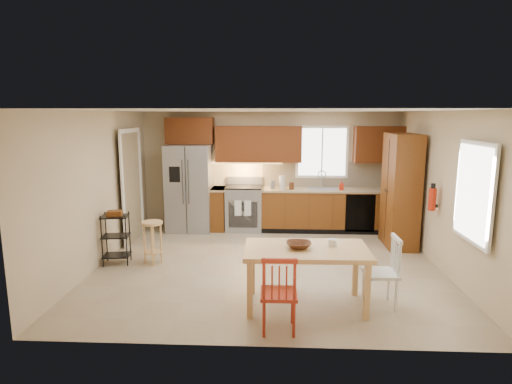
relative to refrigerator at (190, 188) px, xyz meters
The scene contains 33 objects.
floor 2.87m from the refrigerator, 51.34° to the right, with size 5.50×5.50×0.00m, color tan.
ceiling 3.15m from the refrigerator, 51.34° to the right, with size 5.50×5.00×0.02m, color silver.
wall_back 1.77m from the refrigerator, 12.44° to the left, with size 5.50×0.02×2.50m, color #CCB793.
wall_front 4.94m from the refrigerator, 69.82° to the right, with size 5.50×0.02×2.50m, color #CCB793.
wall_left 2.39m from the refrigerator, 116.29° to the right, with size 0.02×5.00×2.50m, color #CCB793.
wall_right 4.94m from the refrigerator, 25.53° to the right, with size 0.02×5.00×2.50m, color #CCB793.
refrigerator is the anchor object (origin of this frame).
range_stove 1.24m from the refrigerator, ahead, with size 0.76×0.63×0.92m, color gray.
base_cabinet_narrow 0.76m from the refrigerator, ahead, with size 0.30×0.60×0.90m, color #663312.
base_cabinet_run 3.03m from the refrigerator, ahead, with size 2.92×0.60×0.90m, color #663312.
dishwasher 3.59m from the refrigerator, ahead, with size 0.60×0.02×0.78m, color black.
backsplash 3.02m from the refrigerator, ahead, with size 2.92×0.03×0.55m, color beige.
upper_over_fridge 1.21m from the refrigerator, 90.00° to the left, with size 1.00×0.35×0.55m, color #57280E.
upper_left_block 1.73m from the refrigerator, ahead, with size 1.80×0.35×0.75m, color #57280E.
upper_right_block 4.06m from the refrigerator, ahead, with size 1.00×0.35×0.75m, color #57280E.
window_back 2.92m from the refrigerator, ahead, with size 1.12×0.04×1.12m, color white.
sink 2.80m from the refrigerator, ahead, with size 0.62×0.46×0.16m, color gray.
undercab_glow 1.27m from the refrigerator, ahead, with size 1.60×0.30×0.01m, color #FFBF66.
soap_bottle 3.18m from the refrigerator, ahead, with size 0.09×0.09×0.19m, color #B5210C.
paper_towel 1.95m from the refrigerator, ahead, with size 0.12×0.12×0.28m, color silver.
canister_steel 1.75m from the refrigerator, ahead, with size 0.11×0.11×0.18m, color gray.
canister_wood 2.15m from the refrigerator, ahead, with size 0.10×0.10×0.14m, color #4E2814.
pantry 4.23m from the refrigerator, 12.62° to the right, with size 0.50×0.95×2.10m, color #663312.
fire_extinguisher 4.76m from the refrigerator, 24.52° to the right, with size 0.12×0.12×0.36m, color #B5210C.
window_right 5.50m from the refrigerator, 36.79° to the right, with size 0.04×1.02×1.32m, color white.
doorway 1.28m from the refrigerator, 139.62° to the right, with size 0.04×0.95×2.10m, color #8C7A59.
dining_table 4.26m from the refrigerator, 58.40° to the right, with size 1.56×0.88×0.76m, color #DDB46E, non-canonical shape.
chair_red 4.67m from the refrigerator, 66.31° to the right, with size 0.43×0.43×0.92m, color #B1301B, non-canonical shape.
chair_white 4.78m from the refrigerator, 48.29° to the right, with size 0.43×0.43×0.92m, color silver, non-canonical shape.
table_bowl 4.18m from the refrigerator, 59.54° to the right, with size 0.32×0.32×0.08m, color #4E2814.
table_jar 4.34m from the refrigerator, 53.88° to the right, with size 0.11×0.11×0.13m, color silver.
bar_stool 2.20m from the refrigerator, 95.36° to the right, with size 0.35×0.35×0.72m, color #DDB46E, non-canonical shape.
utility_cart 2.34m from the refrigerator, 110.41° to the right, with size 0.43×0.33×0.85m, color black, non-canonical shape.
Camera 1 is at (0.12, -6.69, 2.45)m, focal length 30.00 mm.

